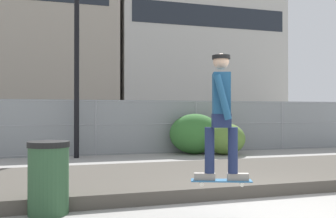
{
  "coord_description": "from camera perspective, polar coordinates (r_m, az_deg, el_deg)",
  "views": [
    {
      "loc": [
        -3.14,
        -4.54,
        1.45
      ],
      "look_at": [
        -0.72,
        3.41,
        1.51
      ],
      "focal_mm": 40.54,
      "sensor_mm": 36.0,
      "label": 1
    }
  ],
  "objects": [
    {
      "name": "skater",
      "position": [
        5.09,
        7.99,
        0.05
      ],
      "size": [
        0.71,
        0.62,
        1.68
      ],
      "color": "gray",
      "rests_on": "skateboard"
    },
    {
      "name": "shrub_center",
      "position": [
        13.0,
        8.66,
        -4.47
      ],
      "size": [
        1.37,
        1.12,
        1.06
      ],
      "color": "#567A33",
      "rests_on": "ground_plane"
    },
    {
      "name": "street_lamp",
      "position": [
        12.58,
        -13.56,
        13.09
      ],
      "size": [
        0.44,
        0.44,
        7.09
      ],
      "color": "black",
      "rests_on": "ground_plane"
    },
    {
      "name": "gravel_berm",
      "position": [
        8.08,
        6.3,
        -9.97
      ],
      "size": [
        12.22,
        3.33,
        0.22
      ],
      "primitive_type": "cube",
      "color": "#4C473F",
      "rests_on": "ground_plane"
    },
    {
      "name": "parked_car_mid",
      "position": [
        17.08,
        4.64,
        -2.47
      ],
      "size": [
        4.53,
        2.21,
        1.66
      ],
      "color": "black",
      "rests_on": "ground_plane"
    },
    {
      "name": "shrub_left",
      "position": [
        13.12,
        4.09,
        -3.74
      ],
      "size": [
        1.79,
        1.46,
        1.38
      ],
      "color": "#336B2D",
      "rests_on": "ground_plane"
    },
    {
      "name": "office_block",
      "position": [
        49.49,
        4.15,
        9.61
      ],
      "size": [
        20.36,
        10.53,
        20.13
      ],
      "color": "#B2AFA8",
      "rests_on": "ground_plane"
    },
    {
      "name": "skateboard",
      "position": [
        5.17,
        8.01,
        -10.66
      ],
      "size": [
        0.82,
        0.47,
        0.07
      ],
      "color": "#2D608C"
    },
    {
      "name": "ground_plane",
      "position": [
        5.71,
        17.78,
        -15.11
      ],
      "size": [
        120.0,
        120.0,
        0.0
      ],
      "primitive_type": "plane",
      "color": "gray"
    },
    {
      "name": "chain_fence",
      "position": [
        13.14,
        -3.08,
        -2.68
      ],
      "size": [
        17.85,
        0.06,
        1.85
      ],
      "color": "gray",
      "rests_on": "ground_plane"
    },
    {
      "name": "parked_car_near",
      "position": [
        15.67,
        -18.43,
        -2.64
      ],
      "size": [
        4.4,
        1.96,
        1.66
      ],
      "color": "navy",
      "rests_on": "ground_plane"
    },
    {
      "name": "trash_bin",
      "position": [
        5.7,
        -17.53,
        -9.8
      ],
      "size": [
        0.59,
        0.59,
        1.03
      ],
      "color": "#2D5133",
      "rests_on": "ground_plane"
    }
  ]
}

